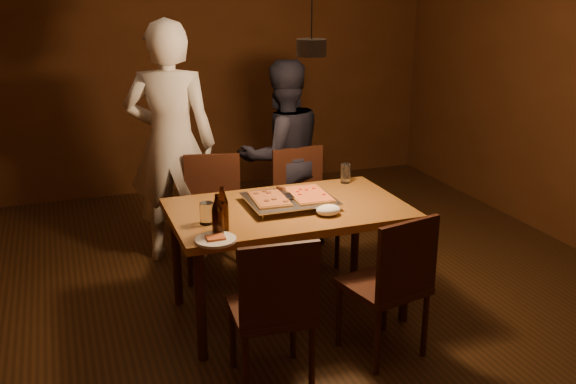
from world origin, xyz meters
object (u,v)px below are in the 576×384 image
object	(u,v)px
pizza_tray	(290,202)
chair_far_left	(213,204)
beer_bottle_a	(218,215)
beer_bottle_b	(223,209)
plate_slice	(216,240)
diner_dark	(282,156)
chair_far_right	(303,195)
dining_table	(288,218)
chair_near_left	(274,300)
chair_near_right	(394,275)
diner_white	(171,144)
pendant_lamp	(311,46)

from	to	relation	value
pizza_tray	chair_far_left	bearing A→B (deg)	107.19
beer_bottle_a	beer_bottle_b	xyz separation A→B (m)	(0.05, 0.07, 0.01)
plate_slice	diner_dark	bearing A→B (deg)	58.35
chair_far_right	diner_dark	distance (m)	0.41
dining_table	chair_far_right	distance (m)	0.89
chair_near_left	chair_near_right	world-z (taller)	same
beer_bottle_a	diner_dark	bearing A→B (deg)	58.01
pizza_tray	diner_dark	bearing A→B (deg)	67.96
chair_far_left	beer_bottle_b	xyz separation A→B (m)	(-0.19, -1.07, 0.34)
pizza_tray	diner_white	distance (m)	1.27
plate_slice	diner_dark	xyz separation A→B (m)	(0.93, 1.51, 0.02)
dining_table	chair_far_right	size ratio (longest dim) A/B	3.09
pendant_lamp	chair_far_right	bearing A→B (deg)	71.57
chair_far_left	pizza_tray	size ratio (longest dim) A/B	0.93
chair_far_right	chair_near_right	world-z (taller)	same
chair_near_right	beer_bottle_b	xyz separation A→B (m)	(-0.87, 0.47, 0.34)
chair_near_right	pizza_tray	distance (m)	0.87
pizza_tray	diner_dark	size ratio (longest dim) A/B	0.35
diner_dark	pendant_lamp	bearing A→B (deg)	72.44
plate_slice	diner_white	distance (m)	1.57
diner_white	diner_dark	world-z (taller)	diner_white
beer_bottle_b	dining_table	bearing A→B (deg)	27.22
diner_dark	dining_table	bearing A→B (deg)	65.61
dining_table	beer_bottle_a	bearing A→B (deg)	-148.92
chair_near_left	pendant_lamp	xyz separation A→B (m)	(0.50, 0.74, 1.22)
chair_near_left	dining_table	bearing A→B (deg)	69.43
plate_slice	diner_dark	world-z (taller)	diner_dark
diner_dark	chair_far_right	bearing A→B (deg)	92.72
beer_bottle_a	diner_white	bearing A→B (deg)	89.67
chair_far_right	plate_slice	size ratio (longest dim) A/B	2.10
diner_white	dining_table	bearing A→B (deg)	134.10
dining_table	beer_bottle_a	distance (m)	0.66
chair_far_left	plate_slice	world-z (taller)	chair_far_left
diner_dark	beer_bottle_a	bearing A→B (deg)	51.36
chair_near_left	diner_dark	size ratio (longest dim) A/B	0.31
chair_near_left	chair_near_right	bearing A→B (deg)	8.82
pizza_tray	pendant_lamp	xyz separation A→B (m)	(0.11, -0.07, 0.99)
pendant_lamp	diner_dark	bearing A→B (deg)	79.09
chair_far_left	plate_slice	xyz separation A→B (m)	(-0.27, -1.22, 0.22)
diner_white	chair_far_left	bearing A→B (deg)	143.80
chair_far_right	plate_slice	xyz separation A→B (m)	(-0.98, -1.18, 0.22)
chair_far_left	beer_bottle_b	bearing A→B (deg)	93.89
pendant_lamp	beer_bottle_b	bearing A→B (deg)	-161.41
beer_bottle_a	chair_near_right	bearing A→B (deg)	-23.68
chair_near_left	chair_near_right	xyz separation A→B (m)	(0.74, 0.06, 0.00)
diner_white	chair_far_right	bearing A→B (deg)	177.66
chair_far_right	diner_white	bearing A→B (deg)	-23.43
chair_far_left	beer_bottle_b	size ratio (longest dim) A/B	1.94
chair_far_left	beer_bottle_a	size ratio (longest dim) A/B	2.06
pendant_lamp	chair_far_left	bearing A→B (deg)	116.67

